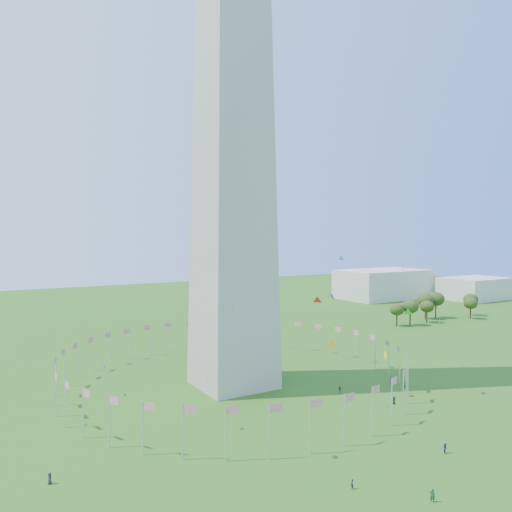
# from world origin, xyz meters

# --- Properties ---
(ground) EXTENTS (600.00, 600.00, 0.00)m
(ground) POSITION_xyz_m (0.00, 0.00, 0.00)
(ground) COLOR #265413
(ground) RESTS_ON ground
(washington_monument) EXTENTS (16.80, 16.80, 169.00)m
(washington_monument) POSITION_xyz_m (0.00, 50.00, 84.50)
(washington_monument) COLOR #B4AEA0
(washington_monument) RESTS_ON ground
(flag_ring) EXTENTS (80.24, 80.24, 9.00)m
(flag_ring) POSITION_xyz_m (-0.00, 50.00, 4.50)
(flag_ring) COLOR silver
(flag_ring) RESTS_ON ground
(gov_building_east_a) EXTENTS (50.00, 30.00, 16.00)m
(gov_building_east_a) POSITION_xyz_m (150.00, 150.00, 8.00)
(gov_building_east_a) COLOR beige
(gov_building_east_a) RESTS_ON ground
(gov_building_east_b) EXTENTS (35.00, 25.00, 12.00)m
(gov_building_east_b) POSITION_xyz_m (190.00, 120.00, 6.00)
(gov_building_east_b) COLOR beige
(gov_building_east_b) RESTS_ON ground
(crowd) EXTENTS (97.79, 66.88, 1.89)m
(crowd) POSITION_xyz_m (10.34, -3.58, 0.84)
(crowd) COLOR black
(crowd) RESTS_ON ground
(kites_aloft) EXTENTS (125.83, 63.80, 31.30)m
(kites_aloft) POSITION_xyz_m (16.14, 24.44, 18.98)
(kites_aloft) COLOR red
(kites_aloft) RESTS_ON ground
(tree_line_east) EXTENTS (53.07, 15.76, 11.05)m
(tree_line_east) POSITION_xyz_m (114.87, 85.84, 4.99)
(tree_line_east) COLOR #39511B
(tree_line_east) RESTS_ON ground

